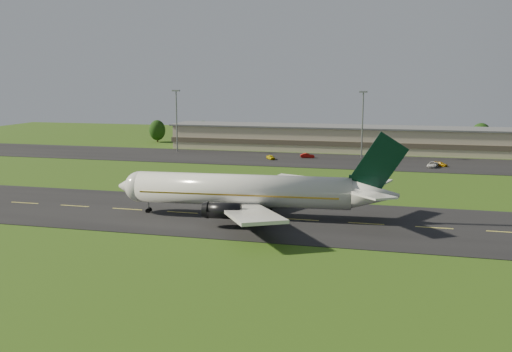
% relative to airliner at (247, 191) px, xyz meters
% --- Properties ---
extents(ground, '(360.00, 360.00, 0.00)m').
position_rel_airliner_xyz_m(ground, '(9.79, -0.06, -4.66)').
color(ground, '#264110').
rests_on(ground, ground).
extents(taxiway, '(220.00, 30.00, 0.10)m').
position_rel_airliner_xyz_m(taxiway, '(9.79, -0.06, -4.61)').
color(taxiway, black).
rests_on(taxiway, ground).
extents(apron, '(260.00, 30.00, 0.10)m').
position_rel_airliner_xyz_m(apron, '(9.79, 71.94, -4.61)').
color(apron, black).
rests_on(apron, ground).
extents(airliner, '(51.30, 42.08, 15.57)m').
position_rel_airliner_xyz_m(airliner, '(0.00, 0.00, 0.00)').
color(airliner, silver).
rests_on(airliner, ground).
extents(terminal, '(145.00, 16.00, 8.40)m').
position_rel_airliner_xyz_m(terminal, '(16.20, 96.12, -0.67)').
color(terminal, '#C5B796').
rests_on(terminal, ground).
extents(light_mast_west, '(2.40, 1.20, 20.35)m').
position_rel_airliner_xyz_m(light_mast_west, '(-45.21, 79.94, 8.08)').
color(light_mast_west, gray).
rests_on(light_mast_west, ground).
extents(light_mast_centre, '(2.40, 1.20, 20.35)m').
position_rel_airliner_xyz_m(light_mast_centre, '(14.79, 79.94, 8.08)').
color(light_mast_centre, gray).
rests_on(light_mast_centre, ground).
extents(tree_line, '(193.81, 8.24, 9.80)m').
position_rel_airliner_xyz_m(tree_line, '(49.96, 106.06, 0.19)').
color(tree_line, black).
rests_on(tree_line, ground).
extents(service_vehicle_a, '(3.53, 3.98, 1.30)m').
position_rel_airliner_xyz_m(service_vehicle_a, '(-11.42, 70.27, -3.91)').
color(service_vehicle_a, '#C4B10B').
rests_on(service_vehicle_a, apron).
extents(service_vehicle_b, '(4.50, 2.27, 1.42)m').
position_rel_airliner_xyz_m(service_vehicle_b, '(-1.22, 76.02, -3.85)').
color(service_vehicle_b, '#960C0A').
rests_on(service_vehicle_b, apron).
extents(service_vehicle_c, '(3.44, 5.61, 1.45)m').
position_rel_airliner_xyz_m(service_vehicle_c, '(34.94, 66.35, -3.84)').
color(service_vehicle_c, silver).
rests_on(service_vehicle_c, apron).
extents(service_vehicle_d, '(4.15, 3.81, 1.17)m').
position_rel_airliner_xyz_m(service_vehicle_d, '(37.20, 68.65, -3.98)').
color(service_vehicle_d, '#C8930B').
rests_on(service_vehicle_d, apron).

